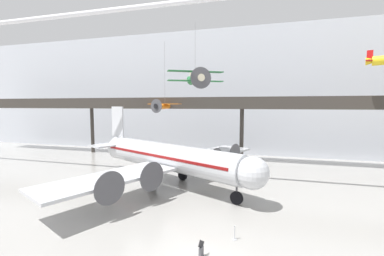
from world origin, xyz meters
name	(u,v)px	position (x,y,z in m)	size (l,w,h in m)	color
hangar_back_wall	(246,92)	(0.00, 37.69, 12.32)	(140.00, 3.00, 24.64)	silver
mezzanine_walkway	(242,107)	(0.00, 29.31, 9.38)	(110.00, 3.20, 11.08)	#38332D
airliner_silver_main	(166,157)	(-7.73, 14.35, 3.40)	(25.08, 29.51, 9.53)	silver
suspended_plane_green_biplane	(195,78)	(-5.35, 19.15, 13.41)	(7.12, 6.40, 8.89)	#1E6B33
suspended_plane_orange_highwing	(165,106)	(-12.85, 26.90, 9.58)	(6.53, 5.47, 12.05)	orange
stanchion_barrier	(235,235)	(1.87, 3.44, 0.33)	(0.36, 0.36, 1.08)	#B2B5BA
info_sign_pedestal	(201,250)	(0.04, 0.68, 0.46)	(0.26, 0.76, 1.24)	#4C4C51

